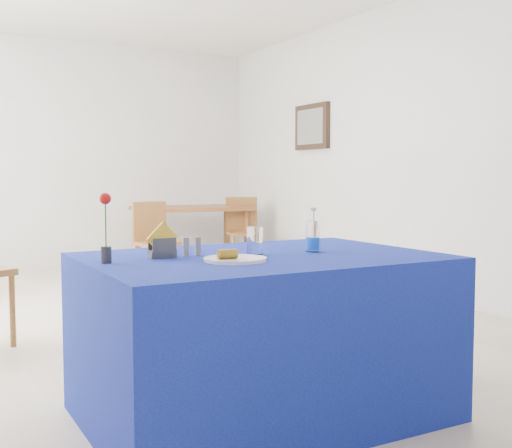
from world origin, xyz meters
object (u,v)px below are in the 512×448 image
(chair_bg_right, at_px, (243,227))
(chair_bg_left, at_px, (154,236))
(plate, at_px, (235,259))
(oak_table, at_px, (192,212))
(water_bottle, at_px, (313,237))
(blue_table, at_px, (262,335))

(chair_bg_right, bearing_deg, chair_bg_left, -142.05)
(plate, bearing_deg, oak_table, 68.96)
(water_bottle, bearing_deg, chair_bg_left, 81.59)
(blue_table, bearing_deg, chair_bg_left, 77.53)
(blue_table, xyz_separation_m, chair_bg_right, (2.20, 4.39, 0.12))
(plate, height_order, chair_bg_right, chair_bg_right)
(oak_table, distance_m, chair_bg_right, 0.69)
(water_bottle, distance_m, chair_bg_left, 3.92)
(oak_table, xyz_separation_m, chair_bg_left, (-0.85, -0.97, -0.18))
(oak_table, bearing_deg, chair_bg_left, -131.17)
(plate, bearing_deg, water_bottle, 14.68)
(chair_bg_left, xyz_separation_m, chair_bg_right, (1.35, 0.53, 0.01))
(water_bottle, distance_m, chair_bg_right, 4.81)
(water_bottle, xyz_separation_m, chair_bg_left, (0.57, 3.86, -0.34))
(blue_table, bearing_deg, plate, -147.48)
(oak_table, bearing_deg, water_bottle, -106.39)
(chair_bg_right, bearing_deg, blue_table, -100.15)
(water_bottle, xyz_separation_m, chair_bg_right, (1.92, 4.39, -0.33))
(oak_table, height_order, chair_bg_right, chair_bg_right)
(blue_table, xyz_separation_m, chair_bg_left, (0.85, 3.86, 0.12))
(blue_table, xyz_separation_m, oak_table, (1.71, 4.83, 0.30))
(water_bottle, bearing_deg, chair_bg_right, 66.41)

